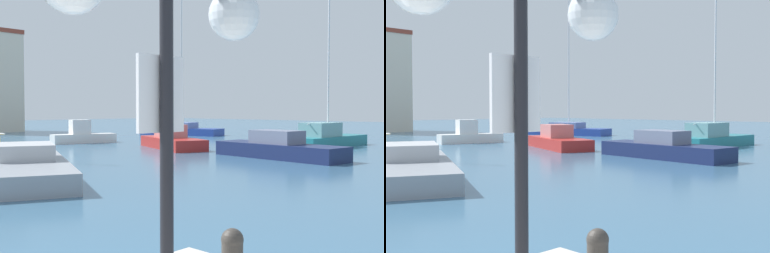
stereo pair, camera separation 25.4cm
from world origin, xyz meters
TOP-DOWN VIEW (x-y plane):
  - water at (15.00, 20.00)m, footprint 160.00×160.00m
  - lamppost at (0.70, -2.88)m, footprint 1.95×0.43m
  - sailboat_teal_distant_east at (29.39, 11.36)m, footprint 7.74×2.47m
  - motorboat_grey_near_pier at (7.03, 11.88)m, footprint 6.36×9.28m
  - motorboat_red_far_right at (20.75, 18.27)m, footprint 4.63×7.19m
  - motorboat_white_mid_harbor at (19.26, 26.96)m, footprint 5.18×2.58m
  - sailboat_blue_far_left at (32.85, 29.67)m, footprint 4.83×9.02m
  - motorboat_navy_behind_lamppost at (20.35, 9.33)m, footprint 2.79×7.88m

SIDE VIEW (x-z plane):
  - water at x=15.00m, z-range 0.00..0.00m
  - motorboat_grey_near_pier at x=7.03m, z-range -0.21..1.13m
  - motorboat_red_far_right at x=20.75m, z-range -0.27..1.36m
  - motorboat_navy_behind_lamppost at x=20.35m, z-range -0.21..1.31m
  - sailboat_blue_far_left at x=32.85m, z-range -6.61..7.73m
  - motorboat_white_mid_harbor at x=19.26m, z-range -0.32..1.53m
  - sailboat_teal_distant_east at x=29.39m, z-range -5.36..6.70m
  - lamppost at x=0.70m, z-range 1.46..5.26m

